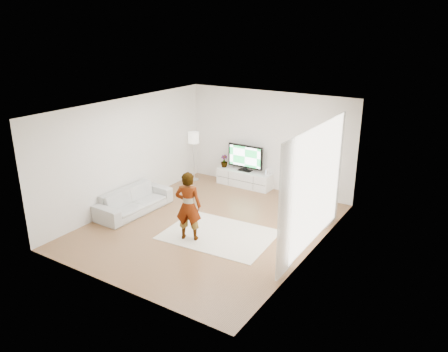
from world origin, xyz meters
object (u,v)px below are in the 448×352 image
Objects in this scene: rug at (219,235)px; television at (245,157)px; floor_lamp at (193,140)px; player at (188,206)px; sofa at (134,201)px; media_console at (245,178)px.

television is at bearing 109.33° from rug.
television is 0.46× the size of rug.
floor_lamp is (-1.57, -0.37, 0.37)m from television.
television reaches higher than rug.
rug is at bearing -152.52° from player.
television reaches higher than sofa.
floor_lamp is at bearing 4.79° from sofa.
television is 3.64m from player.
media_console reaches higher than rug.
sofa is (-2.06, 0.45, -0.49)m from player.
media_console is 1.07× the size of player.
media_console is 0.81× the size of sofa.
media_console is 3.65m from player.
sofa is at bearing -114.67° from media_console.
media_console is 3.24m from rug.
player is (0.63, -3.58, -0.09)m from television.
rug is at bearing -70.51° from media_console.
rug is 2.52m from sofa.
media_console is 1.91m from floor_lamp.
media_console is 0.65m from television.
player reaches higher than television.
television is (0.00, 0.03, 0.65)m from media_console.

